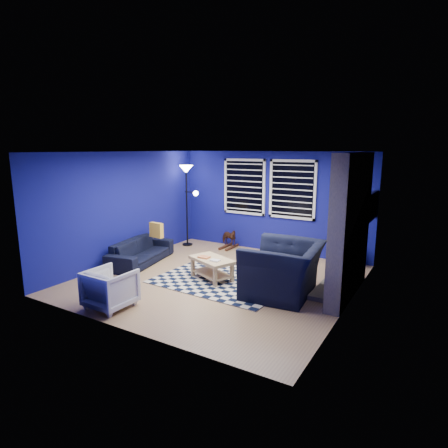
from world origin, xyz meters
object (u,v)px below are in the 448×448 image
tv (372,207)px  armchair_big (283,269)px  rocking_horse (229,237)px  cabinet (344,254)px  coffee_table (212,264)px  floor_lamp (187,180)px  armchair_bent (110,288)px  sofa (141,251)px

tv → armchair_big: bearing=-117.4°
rocking_horse → cabinet: (2.95, 0.07, -0.04)m
coffee_table → floor_lamp: (-2.01, 1.94, 1.44)m
armchair_big → armchair_bent: 2.97m
tv → armchair_bent: bearing=-129.0°
rocking_horse → armchair_bent: bearing=-165.2°
armchair_bent → floor_lamp: (-1.31, 3.90, 1.43)m
cabinet → sofa: bearing=-174.7°
sofa → cabinet: cabinet is taller
tv → cabinet: 1.29m
armchair_big → cabinet: bearing=161.2°
rocking_horse → floor_lamp: (-1.09, -0.30, 1.46)m
tv → floor_lamp: floor_lamp is taller
armchair_big → floor_lamp: size_ratio=0.67×
sofa → coffee_table: (1.98, -0.11, 0.05)m
armchair_bent → armchair_big: bearing=-137.4°
rocking_horse → coffee_table: (0.92, -2.24, 0.02)m
armchair_bent → rocking_horse: 4.21m
armchair_big → rocking_horse: size_ratio=2.68×
floor_lamp → coffee_table: bearing=-44.0°
tv → armchair_big: tv is taller
tv → cabinet: (-0.53, 0.23, -1.15)m
rocking_horse → cabinet: bearing=-76.8°
sofa → armchair_big: 3.49m
coffee_table → cabinet: cabinet is taller
armchair_big → cabinet: 2.36m
armchair_big → tv: bearing=146.9°
armchair_bent → rocking_horse: bearing=-86.5°
armchair_bent → coffee_table: 2.09m
sofa → rocking_horse: bearing=-38.5°
armchair_big → rocking_horse: bearing=-138.3°
tv → rocking_horse: size_ratio=1.88×
tv → coffee_table: bearing=-141.0°
floor_lamp → armchair_bent: bearing=-71.5°
cabinet → floor_lamp: (-4.04, -0.37, 1.50)m
coffee_table → floor_lamp: floor_lamp is taller
coffee_table → cabinet: bearing=48.6°
tv → coffee_table: size_ratio=0.96×
cabinet → floor_lamp: size_ratio=0.32×
coffee_table → armchair_bent: bearing=-109.7°
sofa → floor_lamp: 2.36m
armchair_big → cabinet: (0.53, 2.29, -0.21)m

